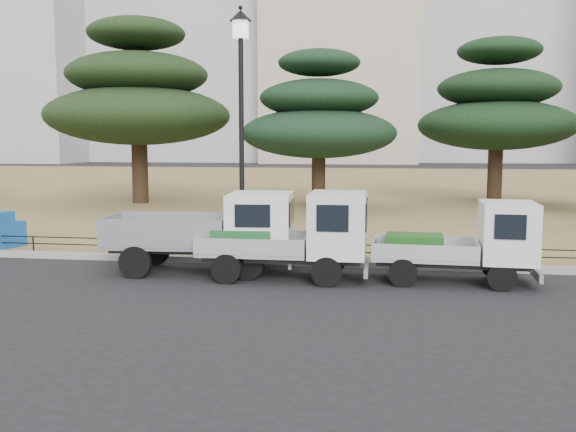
% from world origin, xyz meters
% --- Properties ---
extents(ground, '(220.00, 220.00, 0.00)m').
position_xyz_m(ground, '(0.00, 0.00, 0.00)').
color(ground, black).
extents(lawn, '(120.00, 56.00, 0.15)m').
position_xyz_m(lawn, '(0.00, 30.60, 0.07)').
color(lawn, olive).
rests_on(lawn, ground).
extents(curb, '(120.00, 0.25, 0.16)m').
position_xyz_m(curb, '(0.00, 2.60, 0.08)').
color(curb, gray).
rests_on(curb, ground).
extents(truck_large, '(4.41, 2.03, 1.87)m').
position_xyz_m(truck_large, '(-1.71, 1.46, 1.04)').
color(truck_large, black).
rests_on(truck_large, ground).
extents(truck_kei_front, '(3.70, 1.65, 1.94)m').
position_xyz_m(truck_kei_front, '(0.35, 1.09, 0.97)').
color(truck_kei_front, black).
rests_on(truck_kei_front, ground).
extents(truck_kei_rear, '(3.44, 1.60, 1.77)m').
position_xyz_m(truck_kei_rear, '(4.02, 1.24, 0.89)').
color(truck_kei_rear, black).
rests_on(truck_kei_rear, ground).
extents(street_lamp, '(0.55, 0.55, 6.09)m').
position_xyz_m(street_lamp, '(-1.32, 2.90, 4.27)').
color(street_lamp, black).
rests_on(street_lamp, lawn).
extents(pipe_fence, '(38.00, 0.04, 0.40)m').
position_xyz_m(pipe_fence, '(0.00, 2.75, 0.44)').
color(pipe_fence, black).
rests_on(pipe_fence, lawn).
extents(pine_west_near, '(8.61, 8.61, 8.61)m').
position_xyz_m(pine_west_near, '(-9.42, 16.18, 5.12)').
color(pine_west_near, black).
rests_on(pine_west_near, lawn).
extents(pine_center_left, '(6.69, 6.69, 6.80)m').
position_xyz_m(pine_center_left, '(-0.73, 14.86, 4.08)').
color(pine_center_left, black).
rests_on(pine_center_left, lawn).
extents(pine_center_right, '(7.17, 7.17, 7.61)m').
position_xyz_m(pine_center_right, '(7.13, 18.08, 4.56)').
color(pine_center_right, black).
rests_on(pine_center_right, lawn).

